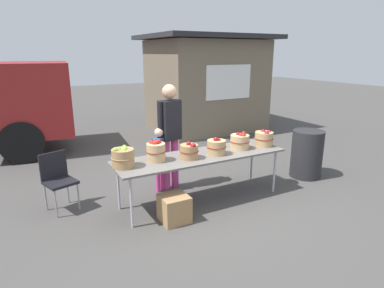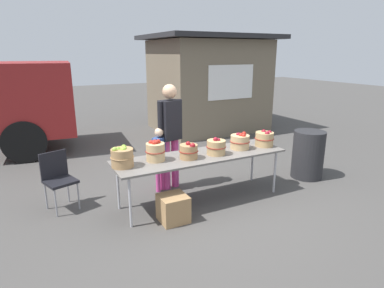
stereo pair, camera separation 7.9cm
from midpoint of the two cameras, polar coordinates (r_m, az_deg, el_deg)
The scene contains 14 objects.
ground_plane at distance 5.27m, azimuth 1.96°, elevation -9.73°, with size 40.00×40.00×0.00m, color #474442.
market_table at distance 5.00m, azimuth 2.04°, elevation -2.33°, with size 2.70×0.76×0.75m.
apple_basket_green_0 at distance 4.54m, azimuth -11.61°, elevation -2.25°, with size 0.32×0.32×0.30m.
apple_basket_red_0 at distance 4.72m, azimuth -5.93°, elevation -1.25°, with size 0.29×0.29×0.31m.
apple_basket_red_1 at distance 4.79m, azimuth -0.08°, elevation -1.21°, with size 0.29×0.29×0.26m.
apple_basket_red_2 at distance 5.01m, azimuth 4.70°, elevation -0.49°, with size 0.31×0.31×0.28m.
apple_basket_red_3 at distance 5.34m, azimuth 8.80°, elevation 0.45°, with size 0.32×0.32×0.28m.
apple_basket_red_4 at distance 5.58m, azimuth 12.94°, elevation 0.92°, with size 0.32×0.32×0.27m.
vendor_adult at distance 5.42m, azimuth -3.42°, elevation 2.69°, with size 0.46×0.30×1.77m.
child_customer at distance 5.40m, azimuth -5.27°, elevation -1.82°, with size 0.26×0.22×1.09m.
food_kiosk at distance 9.90m, azimuth 3.09°, elevation 10.61°, with size 3.52×2.92×2.74m.
folding_chair at distance 5.20m, azimuth -21.97°, elevation -5.20°, with size 0.50×0.50×0.86m.
trash_barrel at distance 6.42m, azimuth 19.95°, elevation -1.72°, with size 0.57×0.57×0.88m, color #262628.
produce_crate at distance 4.59m, azimuth -2.81°, elevation -11.16°, with size 0.38×0.38×0.38m, color #A87F51.
Camera 2 is at (-2.31, -4.16, 2.26)m, focal length 30.52 mm.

